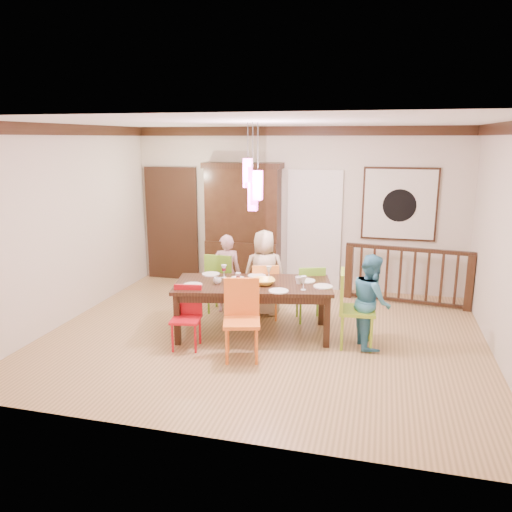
% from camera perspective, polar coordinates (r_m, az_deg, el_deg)
% --- Properties ---
extents(floor, '(6.00, 6.00, 0.00)m').
position_cam_1_polar(floor, '(7.08, 0.85, -9.09)').
color(floor, olive).
rests_on(floor, ground).
extents(ceiling, '(6.00, 6.00, 0.00)m').
position_cam_1_polar(ceiling, '(6.55, 0.94, 15.07)').
color(ceiling, white).
rests_on(ceiling, wall_back).
extents(wall_back, '(6.00, 0.00, 6.00)m').
position_cam_1_polar(wall_back, '(9.08, 4.56, 5.38)').
color(wall_back, beige).
rests_on(wall_back, floor).
extents(wall_left, '(0.00, 5.00, 5.00)m').
position_cam_1_polar(wall_left, '(7.90, -20.82, 3.35)').
color(wall_left, beige).
rests_on(wall_left, floor).
extents(wall_right, '(0.00, 5.00, 5.00)m').
position_cam_1_polar(wall_right, '(6.66, 26.89, 1.04)').
color(wall_right, beige).
rests_on(wall_right, floor).
extents(crown_molding, '(6.00, 5.00, 0.16)m').
position_cam_1_polar(crown_molding, '(6.55, 0.94, 14.37)').
color(crown_molding, black).
rests_on(crown_molding, wall_back).
extents(panel_door, '(1.04, 0.07, 2.24)m').
position_cam_1_polar(panel_door, '(9.79, -9.55, 3.44)').
color(panel_door, black).
rests_on(panel_door, wall_back).
extents(white_doorway, '(0.97, 0.05, 2.22)m').
position_cam_1_polar(white_doorway, '(9.06, 6.66, 2.75)').
color(white_doorway, silver).
rests_on(white_doorway, wall_back).
extents(painting, '(1.25, 0.06, 1.25)m').
position_cam_1_polar(painting, '(8.90, 16.08, 5.71)').
color(painting, black).
rests_on(painting, wall_back).
extents(pendant_cluster, '(0.27, 0.21, 1.14)m').
position_cam_1_polar(pendant_cluster, '(6.64, -0.36, 8.19)').
color(pendant_cluster, '#FF4CCD').
rests_on(pendant_cluster, ceiling).
extents(dining_table, '(2.29, 1.39, 0.75)m').
position_cam_1_polar(dining_table, '(6.92, -0.34, -3.76)').
color(dining_table, black).
rests_on(dining_table, floor).
extents(chair_far_left, '(0.45, 0.45, 0.96)m').
position_cam_1_polar(chair_far_left, '(7.89, -3.84, -2.51)').
color(chair_far_left, '#629D22').
rests_on(chair_far_left, floor).
extents(chair_far_mid, '(0.50, 0.50, 0.88)m').
position_cam_1_polar(chair_far_mid, '(7.59, 0.97, -3.52)').
color(chair_far_mid, orange).
rests_on(chair_far_mid, floor).
extents(chair_far_right, '(0.50, 0.50, 0.87)m').
position_cam_1_polar(chair_far_right, '(7.54, 6.14, -3.75)').
color(chair_far_right, '#6AAD27').
rests_on(chair_far_right, floor).
extents(chair_near_left, '(0.42, 0.42, 0.82)m').
position_cam_1_polar(chair_near_left, '(6.59, -8.03, -6.60)').
color(chair_near_left, red).
rests_on(chair_near_left, floor).
extents(chair_near_mid, '(0.55, 0.55, 0.99)m').
position_cam_1_polar(chair_near_mid, '(6.20, -1.65, -6.81)').
color(chair_near_mid, orange).
rests_on(chair_near_mid, floor).
extents(chair_end_right, '(0.49, 0.49, 1.02)m').
position_cam_1_polar(chair_end_right, '(6.69, 11.52, -5.40)').
color(chair_end_right, '#92BE29').
rests_on(chair_end_right, floor).
extents(china_hutch, '(1.44, 0.46, 2.28)m').
position_cam_1_polar(china_hutch, '(9.14, -1.49, 3.51)').
color(china_hutch, black).
rests_on(china_hutch, floor).
extents(balustrade, '(2.05, 0.33, 0.96)m').
position_cam_1_polar(balustrade, '(8.62, 16.87, -2.05)').
color(balustrade, black).
rests_on(balustrade, floor).
extents(person_far_left, '(0.52, 0.42, 1.25)m').
position_cam_1_polar(person_far_left, '(7.88, -3.37, -1.99)').
color(person_far_left, '#D3A0A9').
rests_on(person_far_left, floor).
extents(person_far_mid, '(0.75, 0.60, 1.34)m').
position_cam_1_polar(person_far_mid, '(7.70, 0.95, -1.96)').
color(person_far_mid, beige).
rests_on(person_far_mid, floor).
extents(person_end_right, '(0.63, 0.72, 1.25)m').
position_cam_1_polar(person_end_right, '(6.73, 13.02, -5.02)').
color(person_end_right, teal).
rests_on(person_end_right, floor).
extents(serving_bowl, '(0.39, 0.39, 0.08)m').
position_cam_1_polar(serving_bowl, '(6.83, 0.90, -2.95)').
color(serving_bowl, yellow).
rests_on(serving_bowl, dining_table).
extents(small_bowl, '(0.19, 0.19, 0.06)m').
position_cam_1_polar(small_bowl, '(6.96, -2.12, -2.71)').
color(small_bowl, white).
rests_on(small_bowl, dining_table).
extents(cup_left, '(0.14, 0.14, 0.09)m').
position_cam_1_polar(cup_left, '(6.87, -4.43, -2.84)').
color(cup_left, silver).
rests_on(cup_left, dining_table).
extents(cup_right, '(0.14, 0.14, 0.10)m').
position_cam_1_polar(cup_right, '(6.88, 4.94, -2.76)').
color(cup_right, silver).
rests_on(cup_right, dining_table).
extents(plate_far_left, '(0.26, 0.26, 0.01)m').
position_cam_1_polar(plate_far_left, '(7.34, -5.18, -2.07)').
color(plate_far_left, white).
rests_on(plate_far_left, dining_table).
extents(plate_far_mid, '(0.26, 0.26, 0.01)m').
position_cam_1_polar(plate_far_mid, '(7.22, 0.09, -2.27)').
color(plate_far_mid, white).
rests_on(plate_far_mid, dining_table).
extents(plate_far_right, '(0.26, 0.26, 0.01)m').
position_cam_1_polar(plate_far_right, '(7.01, 5.74, -2.83)').
color(plate_far_right, white).
rests_on(plate_far_right, dining_table).
extents(plate_near_left, '(0.26, 0.26, 0.01)m').
position_cam_1_polar(plate_near_left, '(6.84, -7.24, -3.30)').
color(plate_near_left, white).
rests_on(plate_near_left, dining_table).
extents(plate_near_mid, '(0.26, 0.26, 0.01)m').
position_cam_1_polar(plate_near_mid, '(6.53, 2.60, -4.01)').
color(plate_near_mid, white).
rests_on(plate_near_mid, dining_table).
extents(plate_end_right, '(0.26, 0.26, 0.01)m').
position_cam_1_polar(plate_end_right, '(6.77, 7.67, -3.47)').
color(plate_end_right, white).
rests_on(plate_end_right, dining_table).
extents(wine_glass_a, '(0.08, 0.08, 0.19)m').
position_cam_1_polar(wine_glass_a, '(7.14, -3.68, -1.75)').
color(wine_glass_a, '#590C19').
rests_on(wine_glass_a, dining_table).
extents(wine_glass_b, '(0.08, 0.08, 0.19)m').
position_cam_1_polar(wine_glass_b, '(7.06, 1.48, -1.92)').
color(wine_glass_b, silver).
rests_on(wine_glass_b, dining_table).
extents(wine_glass_c, '(0.08, 0.08, 0.19)m').
position_cam_1_polar(wine_glass_c, '(6.72, -2.06, -2.72)').
color(wine_glass_c, '#590C19').
rests_on(wine_glass_c, dining_table).
extents(wine_glass_d, '(0.08, 0.08, 0.19)m').
position_cam_1_polar(wine_glass_d, '(6.59, 5.45, -3.09)').
color(wine_glass_d, silver).
rests_on(wine_glass_d, dining_table).
extents(napkin, '(0.18, 0.14, 0.01)m').
position_cam_1_polar(napkin, '(6.56, -1.09, -3.91)').
color(napkin, '#D83359').
rests_on(napkin, dining_table).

